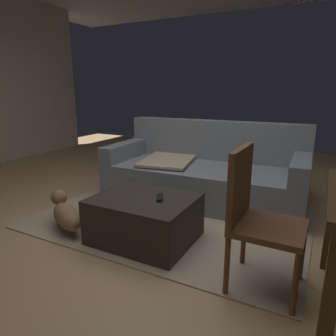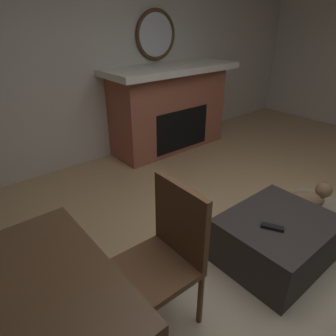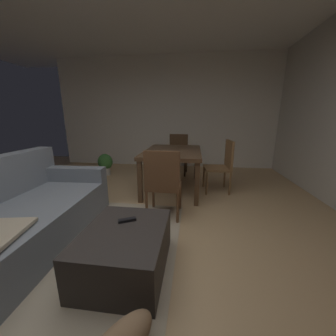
{
  "view_description": "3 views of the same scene",
  "coord_description": "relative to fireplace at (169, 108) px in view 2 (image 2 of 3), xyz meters",
  "views": [
    {
      "loc": [
        1.23,
        -2.18,
        1.29
      ],
      "look_at": [
        0.46,
        -0.72,
        0.85
      ],
      "focal_mm": 32.62,
      "sensor_mm": 36.0,
      "label": 1
    },
    {
      "loc": [
        1.74,
        0.74,
        1.76
      ],
      "look_at": [
        0.52,
        -0.73,
        0.79
      ],
      "focal_mm": 32.04,
      "sensor_mm": 36.0,
      "label": 2
    },
    {
      "loc": [
        -1.46,
        -0.69,
        1.31
      ],
      "look_at": [
        0.77,
        -0.39,
        0.73
      ],
      "focal_mm": 20.78,
      "sensor_mm": 36.0,
      "label": 3
    }
  ],
  "objects": [
    {
      "name": "ottoman_coffee_table",
      "position": [
        0.85,
        2.33,
        -0.4
      ],
      "size": [
        0.83,
        0.68,
        0.4
      ],
      "primitive_type": "cube",
      "color": "#2D2826",
      "rests_on": "ground"
    },
    {
      "name": "dining_chair_west",
      "position": [
        1.81,
        2.14,
        -0.07
      ],
      "size": [
        0.44,
        0.44,
        0.93
      ],
      "color": "brown",
      "rests_on": "ground"
    },
    {
      "name": "floor",
      "position": [
        0.93,
        2.46,
        -0.59
      ],
      "size": [
        9.42,
        9.42,
        0.0
      ],
      "primitive_type": "plane",
      "color": "tan"
    },
    {
      "name": "fireplace",
      "position": [
        0.0,
        0.0,
        0.0
      ],
      "size": [
        1.88,
        0.76,
        1.18
      ],
      "color": "#9E5642",
      "rests_on": "ground"
    },
    {
      "name": "small_dog",
      "position": [
        0.11,
        2.15,
        -0.43
      ],
      "size": [
        0.57,
        0.43,
        0.29
      ],
      "color": "#8C6B4C",
      "rests_on": "ground"
    },
    {
      "name": "tv_remote",
      "position": [
        0.99,
        2.35,
        -0.18
      ],
      "size": [
        0.12,
        0.16,
        0.02
      ],
      "primitive_type": "cube",
      "rotation": [
        0.0,
        0.0,
        0.48
      ],
      "color": "black",
      "rests_on": "ottoman_coffee_table"
    },
    {
      "name": "wall_back_fireplace_side",
      "position": [
        0.93,
        -0.38,
        0.84
      ],
      "size": [
        8.25,
        0.12,
        2.86
      ],
      "primitive_type": "cube",
      "color": "beige",
      "rests_on": "ground"
    },
    {
      "name": "round_wall_mirror",
      "position": [
        0.0,
        -0.29,
        0.93
      ],
      "size": [
        0.65,
        0.05,
        0.65
      ],
      "color": "#4C331E"
    }
  ]
}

